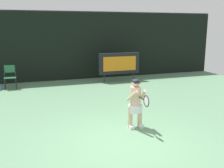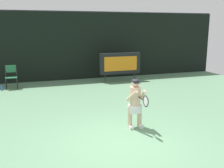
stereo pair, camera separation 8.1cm
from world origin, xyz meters
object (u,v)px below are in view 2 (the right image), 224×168
object	(u,v)px
umpire_chair	(11,75)
tennis_racket	(145,101)
scoreboard	(120,63)
tennis_player	(135,102)
water_bottle	(1,88)

from	to	relation	value
umpire_chair	tennis_racket	distance (m)	7.82
scoreboard	umpire_chair	distance (m)	5.41
tennis_player	umpire_chair	bearing A→B (deg)	119.01
umpire_chair	tennis_player	world-z (taller)	tennis_player
water_bottle	tennis_player	distance (m)	7.28
umpire_chair	tennis_racket	world-z (taller)	tennis_racket
water_bottle	tennis_racket	xyz separation A→B (m)	(4.01, -6.65, 0.82)
umpire_chair	scoreboard	bearing A→B (deg)	-0.49
scoreboard	water_bottle	world-z (taller)	scoreboard
scoreboard	tennis_player	size ratio (longest dim) A/B	1.55
scoreboard	tennis_racket	xyz separation A→B (m)	(-1.84, -6.91, -0.00)
water_bottle	tennis_player	xyz separation A→B (m)	(3.97, -6.06, 0.64)
tennis_player	water_bottle	bearing A→B (deg)	123.25
scoreboard	water_bottle	xyz separation A→B (m)	(-5.84, -0.26, -0.82)
scoreboard	water_bottle	bearing A→B (deg)	-177.47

